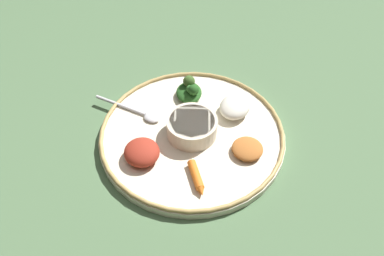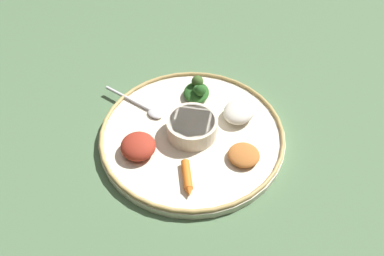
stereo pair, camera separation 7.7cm
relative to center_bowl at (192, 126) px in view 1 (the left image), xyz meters
The scene contains 10 objects.
ground_plane 0.04m from the center_bowl, ahead, with size 2.40×2.40×0.00m, color #4C6B47.
platter 0.03m from the center_bowl, ahead, with size 0.37×0.37×0.02m, color beige.
platter_rim 0.02m from the center_bowl, ahead, with size 0.36×0.36×0.01m, color tan.
center_bowl is the anchor object (origin of this frame).
spoon 0.13m from the center_bowl, ahead, with size 0.16×0.03×0.01m.
greens_pile 0.11m from the center_bowl, 62.89° to the right, with size 0.08×0.08×0.04m.
carrot_near_spoon 0.11m from the center_bowl, 118.67° to the left, with size 0.06×0.07×0.02m.
mound_beet 0.11m from the center_bowl, 58.02° to the left, with size 0.07×0.07×0.03m, color maroon.
mound_rice_white 0.11m from the center_bowl, 121.98° to the right, with size 0.07×0.06×0.03m, color silver.
mound_chickpea 0.11m from the center_bowl, behind, with size 0.06×0.06×0.02m, color #B2662D.
Camera 1 is at (-0.22, 0.47, 0.60)m, focal length 37.21 mm.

